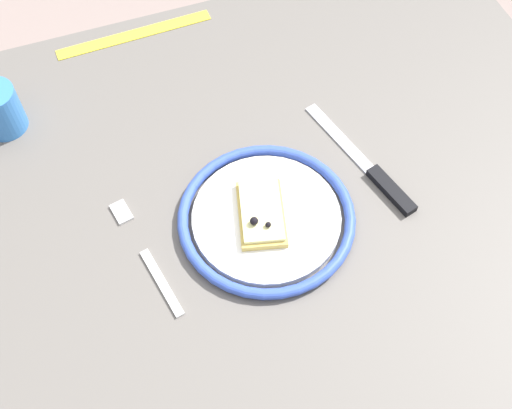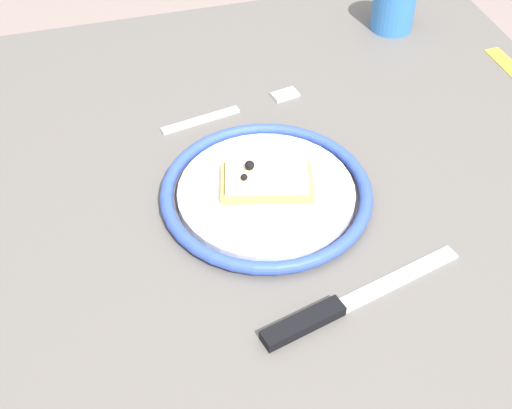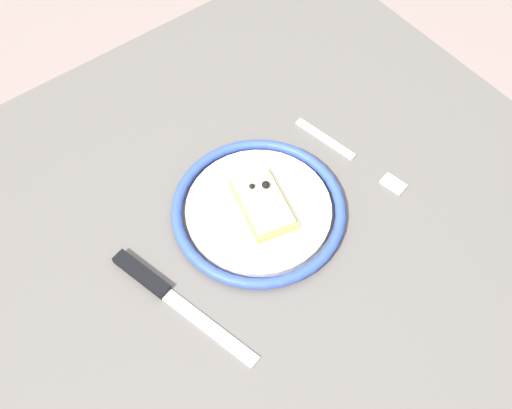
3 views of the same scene
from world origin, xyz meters
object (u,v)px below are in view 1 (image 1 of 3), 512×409
Objects in this scene: dining_table at (286,233)px; fork at (146,255)px; knife at (376,175)px; plate at (266,218)px; pizza_slice_near at (261,213)px; measuring_tape at (135,35)px.

dining_table is 0.24m from fork.
fork is (-0.35, -0.01, -0.00)m from knife.
pizza_slice_near reaches higher than plate.
knife is at bearing -3.11° from dining_table.
knife reaches higher than fork.
plate is at bearing -1.38° from fork.
plate is 0.18m from knife.
fork reaches higher than dining_table.
pizza_slice_near reaches higher than knife.
plate is 1.24× the size of fork.
dining_table is 5.01× the size of fork.
measuring_tape is at bearing 107.40° from dining_table.
plate is 1.05× the size of knife.
measuring_tape is (-0.13, 0.40, 0.10)m from dining_table.
plate is at bearing -16.59° from pizza_slice_near.
dining_table is 4.03× the size of plate.
dining_table is at bearing 22.10° from pizza_slice_near.
pizza_slice_near is at bearing -157.90° from dining_table.
pizza_slice_near is 0.43m from measuring_tape.
knife reaches higher than dining_table.
fork is at bearing -178.20° from knife.
plate is (-0.04, -0.02, 0.11)m from dining_table.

